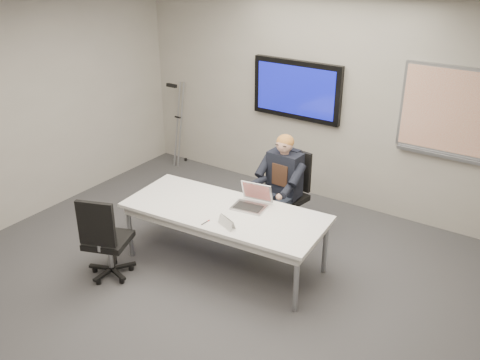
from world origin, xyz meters
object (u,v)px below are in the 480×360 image
Objects in this scene: seated_person at (277,199)px; laptop at (252,201)px; conference_table at (225,216)px; office_chair_far at (287,206)px; office_chair_near at (108,252)px.

laptop is at bearing -85.56° from seated_person.
seated_person is at bearing 73.00° from conference_table.
office_chair_far is at bearing 82.33° from laptop.
office_chair_near is 0.77× the size of seated_person.
office_chair_near is at bearing -118.87° from seated_person.
office_chair_far is 2.27m from office_chair_near.
conference_table is 0.85m from seated_person.
seated_person is 3.33× the size of laptop.
conference_table is 1.77× the size of seated_person.
laptop reaches higher than conference_table.
office_chair_far reaches higher than conference_table.
conference_table is 1.32m from office_chair_near.
seated_person is 0.62m from laptop.
office_chair_near is 2.56× the size of laptop.
laptop is at bearing -79.96° from office_chair_far.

